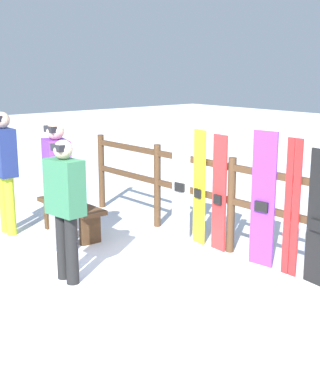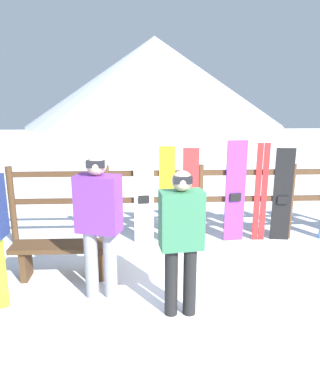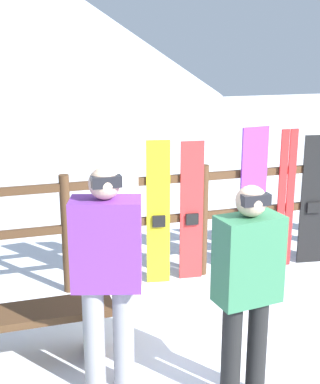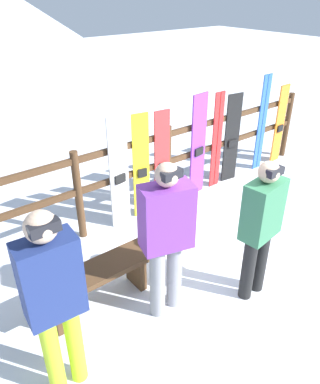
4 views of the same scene
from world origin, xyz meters
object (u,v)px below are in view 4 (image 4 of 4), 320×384
Objects in this scene: bench at (97,279)px; snowboard_yellow at (141,168)px; snowboard_white at (119,173)px; person_navy at (54,296)px; person_plaid_green at (261,223)px; person_purple at (166,233)px; snowboard_purple at (198,146)px; snowboard_red at (162,162)px; ski_pair_blue at (262,124)px; ski_pair_red at (217,141)px; snowboard_black_stripe at (232,139)px; snowboard_orange at (280,125)px.

snowboard_yellow is (1.37, 1.13, 0.42)m from bench.
snowboard_yellow is (0.36, -0.00, -0.02)m from snowboard_white.
bench is 0.85× the size of snowboard_yellow.
snowboard_white is (1.66, 1.76, -0.22)m from person_navy.
person_plaid_green is 1.00× the size of snowboard_white.
bench is 1.73m from person_plaid_green.
snowboard_purple is (1.91, 1.60, -0.15)m from person_purple.
snowboard_red is (0.36, -0.00, -0.01)m from snowboard_yellow.
ski_pair_red is at bearing 180.00° from ski_pair_blue.
snowboard_red is 1.10m from ski_pair_red.
snowboard_red is (1.21, 1.60, -0.21)m from person_purple.
snowboard_red is at bearing -0.01° from snowboard_white.
snowboard_white is 0.94× the size of ski_pair_blue.
person_navy is 2.97m from snowboard_red.
person_purple is 1.09× the size of snowboard_yellow.
person_plaid_green is (0.87, -0.40, -0.05)m from person_purple.
snowboard_purple is (1.06, 0.00, 0.04)m from snowboard_yellow.
bench is at bearing 44.37° from person_navy.
snowboard_purple reaches higher than person_plaid_green.
person_navy reaches higher than snowboard_purple.
snowboard_purple is 0.75m from snowboard_black_stripe.
ski_pair_blue is (3.92, 1.13, 0.50)m from bench.
person_plaid_green is 3.66m from snowboard_orange.
ski_pair_blue reaches higher than snowboard_yellow.
snowboard_purple reaches higher than ski_pair_red.
person_plaid_green is 0.94× the size of ski_pair_blue.
bench is 0.86× the size of snowboard_red.
snowboard_orange is (5.10, 1.76, -0.29)m from person_navy.
snowboard_black_stripe reaches higher than snowboard_orange.
ski_pair_blue is at bearing 21.12° from person_navy.
snowboard_orange is at bearing -0.00° from snowboard_purple.
ski_pair_blue is at bearing 0.09° from snowboard_red.
person_purple is 1.69m from snowboard_white.
ski_pair_red reaches higher than snowboard_red.
person_navy reaches higher than person_purple.
person_purple is 1.83m from snowboard_yellow.
ski_pair_blue is at bearing -0.00° from ski_pair_red.
person_purple is 4.25m from snowboard_orange.
snowboard_purple is (3.08, 1.76, -0.20)m from person_navy.
snowboard_purple is (0.70, 0.00, 0.06)m from snowboard_red.
snowboard_white is (0.50, 1.60, -0.17)m from person_purple.
snowboard_white reaches higher than snowboard_red.
snowboard_purple is at bearing 179.99° from snowboard_black_stripe.
snowboard_yellow is at bearing 41.13° from person_navy.
snowboard_red is 1.01× the size of snowboard_black_stripe.
bench is 0.75× the size of person_navy.
person_navy is 1.15× the size of snowboard_red.
ski_pair_red is at bearing 0.18° from snowboard_red.
snowboard_red is at bearing 180.00° from snowboard_orange.
person_navy is at bearing -143.47° from snowboard_red.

